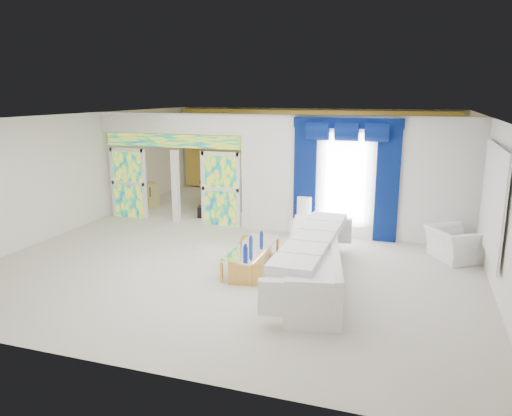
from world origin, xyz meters
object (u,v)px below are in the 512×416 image
(console_table, at_px, (315,229))
(grand_piano, at_px, (233,190))
(coffee_table, at_px, (252,258))
(armchair, at_px, (455,244))
(white_sofa, at_px, (314,261))

(console_table, height_order, grand_piano, grand_piano)
(coffee_table, bearing_deg, armchair, 25.19)
(white_sofa, xyz_separation_m, coffee_table, (-1.35, 0.30, -0.18))
(console_table, bearing_deg, armchair, -13.71)
(coffee_table, relative_size, grand_piano, 0.96)
(white_sofa, distance_m, armchair, 3.41)
(white_sofa, relative_size, coffee_table, 2.14)
(armchair, bearing_deg, console_table, 45.38)
(armchair, bearing_deg, grand_piano, 30.82)
(white_sofa, height_order, console_table, white_sofa)
(white_sofa, bearing_deg, coffee_table, 155.98)
(console_table, bearing_deg, white_sofa, -79.16)
(white_sofa, height_order, grand_piano, grand_piano)
(coffee_table, xyz_separation_m, grand_piano, (-2.43, 5.31, 0.29))
(white_sofa, bearing_deg, console_table, 89.34)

